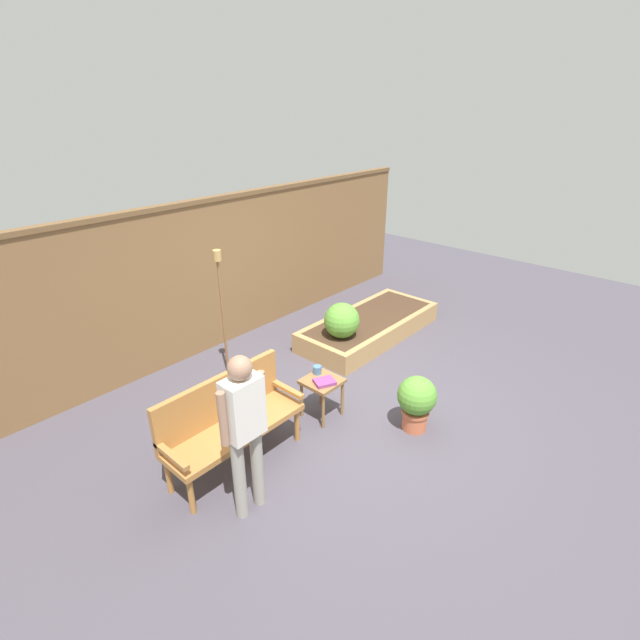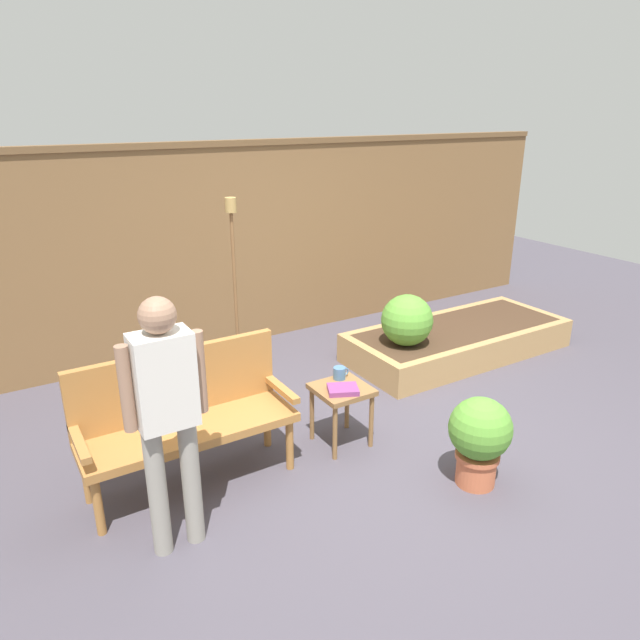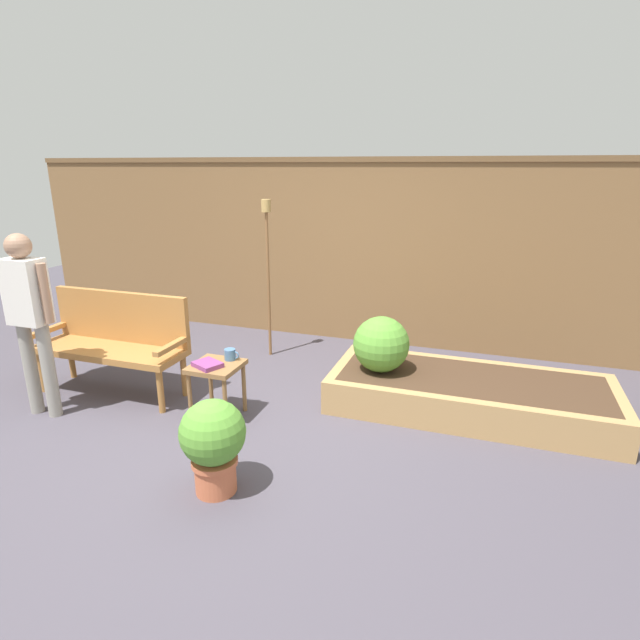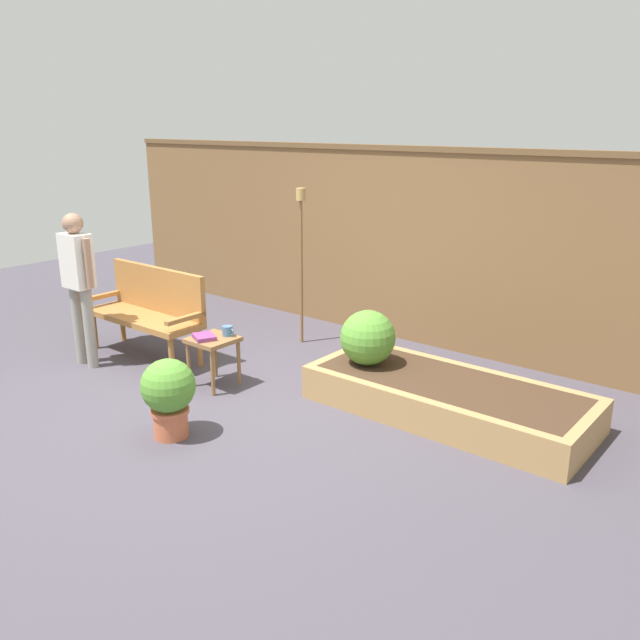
% 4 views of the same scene
% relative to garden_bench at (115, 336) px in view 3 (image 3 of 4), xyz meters
% --- Properties ---
extents(ground_plane, '(14.00, 14.00, 0.00)m').
position_rel_garden_bench_xyz_m(ground_plane, '(1.48, -0.43, -0.54)').
color(ground_plane, '#47424C').
extents(fence_back, '(8.40, 0.14, 2.16)m').
position_rel_garden_bench_xyz_m(fence_back, '(1.48, 2.17, 0.55)').
color(fence_back, brown).
rests_on(fence_back, ground_plane).
extents(garden_bench, '(1.44, 0.48, 0.94)m').
position_rel_garden_bench_xyz_m(garden_bench, '(0.00, 0.00, 0.00)').
color(garden_bench, '#A87038').
rests_on(garden_bench, ground_plane).
extents(side_table, '(0.40, 0.40, 0.48)m').
position_rel_garden_bench_xyz_m(side_table, '(1.17, -0.18, -0.15)').
color(side_table, olive).
rests_on(side_table, ground_plane).
extents(cup_on_table, '(0.13, 0.10, 0.10)m').
position_rel_garden_bench_xyz_m(cup_on_table, '(1.23, -0.05, -0.02)').
color(cup_on_table, teal).
rests_on(cup_on_table, side_table).
extents(book_on_table, '(0.28, 0.25, 0.04)m').
position_rel_garden_bench_xyz_m(book_on_table, '(1.13, -0.25, -0.05)').
color(book_on_table, '#7F3875').
rests_on(book_on_table, side_table).
extents(potted_boxwood, '(0.43, 0.43, 0.65)m').
position_rel_garden_bench_xyz_m(potted_boxwood, '(1.67, -1.11, -0.17)').
color(potted_boxwood, '#C66642').
rests_on(potted_boxwood, ground_plane).
extents(raised_planter_bed, '(2.40, 1.00, 0.30)m').
position_rel_garden_bench_xyz_m(raised_planter_bed, '(3.19, 0.63, -0.39)').
color(raised_planter_bed, '#AD8451').
rests_on(raised_planter_bed, ground_plane).
extents(shrub_near_bench, '(0.50, 0.50, 0.50)m').
position_rel_garden_bench_xyz_m(shrub_near_bench, '(2.41, 0.56, 0.00)').
color(shrub_near_bench, brown).
rests_on(shrub_near_bench, raised_planter_bed).
extents(tiki_torch, '(0.10, 0.10, 1.73)m').
position_rel_garden_bench_xyz_m(tiki_torch, '(0.98, 1.32, 0.64)').
color(tiki_torch, brown).
rests_on(tiki_torch, ground_plane).
extents(person_by_bench, '(0.47, 0.20, 1.56)m').
position_rel_garden_bench_xyz_m(person_by_bench, '(-0.28, -0.62, 0.39)').
color(person_by_bench, gray).
rests_on(person_by_bench, ground_plane).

